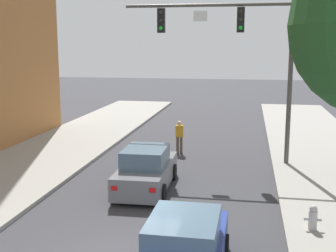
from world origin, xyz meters
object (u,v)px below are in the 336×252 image
at_px(traffic_signal_mast, 242,43).
at_px(car_lead_grey, 146,170).
at_px(pedestrian_crossing_road, 179,136).
at_px(fire_hydrant, 313,218).

xyz_separation_m(traffic_signal_mast, car_lead_grey, (-3.27, -4.23, -4.65)).
xyz_separation_m(car_lead_grey, pedestrian_crossing_road, (0.36, 5.66, 0.19)).
height_order(traffic_signal_mast, fire_hydrant, traffic_signal_mast).
height_order(traffic_signal_mast, car_lead_grey, traffic_signal_mast).
bearing_deg(fire_hydrant, traffic_signal_mast, 107.09).
distance_m(pedestrian_crossing_road, fire_hydrant, 10.17).
bearing_deg(fire_hydrant, car_lead_grey, 150.72).
distance_m(car_lead_grey, pedestrian_crossing_road, 5.68).
distance_m(traffic_signal_mast, car_lead_grey, 7.09).
relative_size(pedestrian_crossing_road, fire_hydrant, 2.28).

